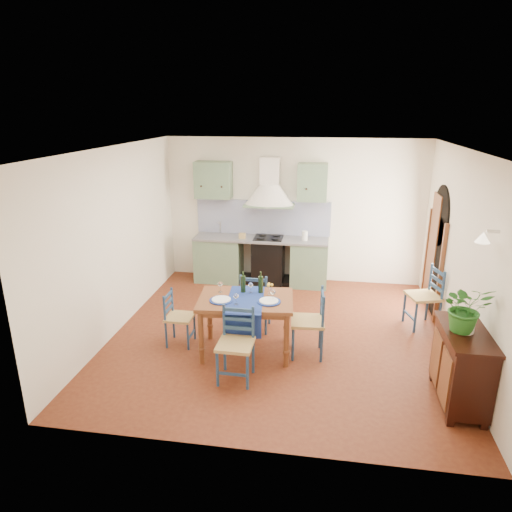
# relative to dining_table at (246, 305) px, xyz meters

# --- Properties ---
(floor) EXTENTS (5.00, 5.00, 0.00)m
(floor) POSITION_rel_dining_table_xyz_m (0.40, 0.56, -0.73)
(floor) COLOR #4F1D11
(floor) RESTS_ON ground
(back_wall) EXTENTS (5.00, 0.96, 2.80)m
(back_wall) POSITION_rel_dining_table_xyz_m (-0.07, 2.85, 0.32)
(back_wall) COLOR white
(back_wall) RESTS_ON ground
(right_wall) EXTENTS (0.26, 5.00, 2.80)m
(right_wall) POSITION_rel_dining_table_xyz_m (2.90, 0.84, 0.61)
(right_wall) COLOR white
(right_wall) RESTS_ON ground
(left_wall) EXTENTS (0.04, 5.00, 2.80)m
(left_wall) POSITION_rel_dining_table_xyz_m (-2.10, 0.56, 0.67)
(left_wall) COLOR white
(left_wall) RESTS_ON ground
(ceiling) EXTENTS (5.00, 5.00, 0.01)m
(ceiling) POSITION_rel_dining_table_xyz_m (0.40, 0.56, 2.08)
(ceiling) COLOR white
(ceiling) RESTS_ON back_wall
(dining_table) EXTENTS (1.37, 1.05, 1.14)m
(dining_table) POSITION_rel_dining_table_xyz_m (0.00, 0.00, 0.00)
(dining_table) COLOR brown
(dining_table) RESTS_ON ground
(chair_near) EXTENTS (0.45, 0.45, 0.95)m
(chair_near) POSITION_rel_dining_table_xyz_m (-0.01, -0.67, -0.24)
(chair_near) COLOR navy
(chair_near) RESTS_ON ground
(chair_far) EXTENTS (0.45, 0.45, 0.95)m
(chair_far) POSITION_rel_dining_table_xyz_m (0.02, 0.71, -0.24)
(chair_far) COLOR navy
(chair_far) RESTS_ON ground
(chair_left) EXTENTS (0.38, 0.38, 0.81)m
(chair_left) POSITION_rel_dining_table_xyz_m (-1.02, 0.08, -0.31)
(chair_left) COLOR navy
(chair_left) RESTS_ON ground
(chair_right) EXTENTS (0.48, 0.48, 0.97)m
(chair_right) POSITION_rel_dining_table_xyz_m (0.89, 0.07, -0.23)
(chair_right) COLOR navy
(chair_right) RESTS_ON ground
(chair_spare) EXTENTS (0.57, 0.57, 0.98)m
(chair_spare) POSITION_rel_dining_table_xyz_m (2.64, 1.24, -0.22)
(chair_spare) COLOR navy
(chair_spare) RESTS_ON ground
(sideboard) EXTENTS (0.50, 1.05, 0.94)m
(sideboard) POSITION_rel_dining_table_xyz_m (2.66, -0.77, -0.22)
(sideboard) COLOR black
(sideboard) RESTS_ON ground
(potted_plant) EXTENTS (0.55, 0.49, 0.57)m
(potted_plant) POSITION_rel_dining_table_xyz_m (2.62, -0.77, 0.49)
(potted_plant) COLOR #246720
(potted_plant) RESTS_ON sideboard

